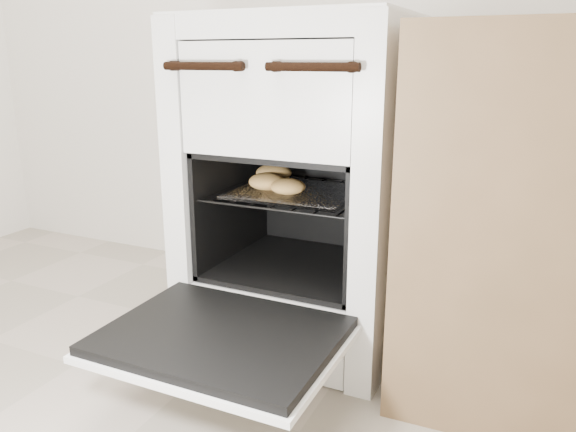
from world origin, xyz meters
name	(u,v)px	position (x,y,z in m)	size (l,w,h in m)	color
stove	(309,188)	(0.15, 1.17, 0.44)	(0.59, 0.66, 0.90)	silver
oven_door	(221,339)	(0.15, 0.68, 0.20)	(0.53, 0.41, 0.04)	black
oven_rack	(300,193)	(0.15, 1.11, 0.44)	(0.43, 0.41, 0.01)	black
foil_sheet	(297,192)	(0.15, 1.09, 0.45)	(0.33, 0.29, 0.01)	white
baked_rolls	(273,179)	(0.07, 1.10, 0.47)	(0.24, 0.26, 0.05)	tan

